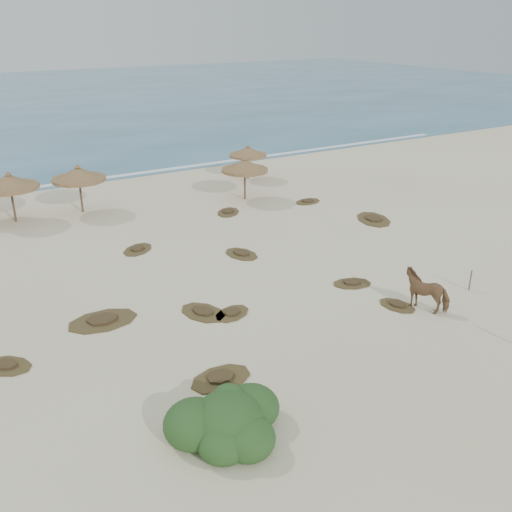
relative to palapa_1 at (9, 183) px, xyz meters
name	(u,v)px	position (x,y,z in m)	size (l,w,h in m)	color
ground	(277,331)	(6.49, -18.86, -2.41)	(160.00, 160.00, 0.00)	beige
foam_line	(91,180)	(6.49, 7.14, -2.41)	(70.00, 0.60, 0.01)	white
palapa_1	(9,183)	(0.00, 0.00, 0.00)	(4.13, 4.13, 3.11)	brown
palapa_3	(78,175)	(3.95, -0.17, -0.03)	(3.71, 3.71, 3.08)	brown
palapa_4	(245,166)	(14.08, -3.02, -0.15)	(4.01, 4.01, 2.92)	brown
palapa_5	(248,152)	(16.87, 1.42, -0.38)	(2.93, 2.93, 2.62)	brown
horse	(427,290)	(12.91, -20.42, -1.58)	(0.90, 1.98, 1.67)	brown
fence_post_far	(470,280)	(15.87, -20.22, -1.92)	(0.07, 0.07, 0.98)	brown
bush	(228,421)	(1.99, -23.21, -1.89)	(3.60, 3.17, 1.61)	#2D4F21
scrub_0	(6,366)	(-3.01, -16.08, -2.36)	(2.20, 2.20, 0.16)	#4D3C22
scrub_1	(103,320)	(0.86, -14.63, -2.36)	(2.86, 1.90, 0.16)	#4D3C22
scrub_2	(232,313)	(5.64, -16.76, -2.36)	(2.01, 1.69, 0.16)	#4D3C22
scrub_3	(241,254)	(9.10, -11.40, -2.36)	(1.71, 2.26, 0.16)	#4D3C22
scrub_4	(352,283)	(11.74, -17.05, -2.36)	(2.08, 1.69, 0.16)	#4D3C22
scrub_5	(373,219)	(18.64, -10.72, -2.36)	(2.79, 3.36, 0.16)	#4D3C22
scrub_7	(228,212)	(11.72, -5.03, -2.36)	(2.30, 2.37, 0.16)	#4D3C22
scrub_9	(203,312)	(4.64, -16.07, -2.36)	(2.05, 2.51, 0.16)	#4D3C22
scrub_10	(308,201)	(17.31, -5.76, -2.36)	(2.08, 1.55, 0.16)	#4D3C22
scrub_11	(221,378)	(3.12, -20.61, -2.36)	(2.36, 1.66, 0.16)	#4D3C22
scrub_12	(397,305)	(12.00, -19.72, -2.36)	(1.41, 1.85, 0.16)	#4D3C22
scrub_13	(138,249)	(4.71, -8.07, -2.36)	(2.33, 2.25, 0.16)	#4D3C22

